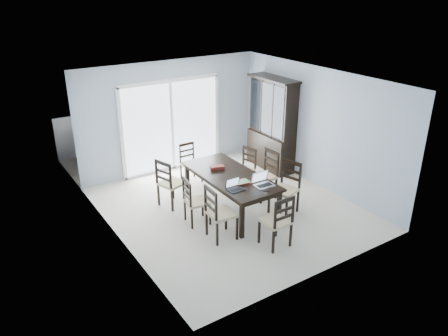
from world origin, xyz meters
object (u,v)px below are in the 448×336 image
at_px(chair_right_far, 246,163).
at_px(laptop_silver, 264,183).
at_px(chair_left_far, 168,178).
at_px(chair_end_far, 189,158).
at_px(laptop_dark, 236,188).
at_px(hot_tub, 139,140).
at_px(game_box, 217,167).
at_px(chair_right_near, 287,182).
at_px(chair_right_mid, 267,169).
at_px(chair_end_near, 280,217).
at_px(cell_phone, 266,190).
at_px(chair_left_mid, 192,196).
at_px(china_hutch, 272,125).
at_px(chair_left_near, 217,208).
at_px(dining_table, 230,178).

height_order(chair_right_far, laptop_silver, chair_right_far).
distance_m(chair_left_far, chair_end_far, 1.31).
xyz_separation_m(laptop_dark, hot_tub, (-0.17, 4.10, -0.30)).
bearing_deg(game_box, chair_right_far, 18.71).
bearing_deg(chair_right_far, chair_end_far, 30.35).
distance_m(chair_right_near, chair_right_far, 1.36).
relative_size(chair_right_mid, chair_end_far, 1.15).
bearing_deg(chair_end_near, cell_phone, 69.97).
relative_size(chair_left_mid, laptop_silver, 2.96).
height_order(china_hutch, laptop_dark, china_hutch).
height_order(chair_end_near, laptop_dark, chair_end_near).
distance_m(chair_right_far, laptop_dark, 1.79).
xyz_separation_m(chair_left_far, hot_tub, (0.52, 2.72, -0.12)).
bearing_deg(chair_right_near, china_hutch, -46.96).
bearing_deg(laptop_silver, chair_right_far, 67.78).
distance_m(china_hutch, laptop_silver, 2.69).
bearing_deg(china_hutch, chair_right_far, -154.04).
bearing_deg(china_hutch, chair_right_mid, -131.86).
height_order(chair_left_far, cell_phone, chair_left_far).
bearing_deg(laptop_dark, game_box, 78.17).
bearing_deg(china_hutch, chair_right_near, -120.53).
height_order(chair_right_near, chair_right_mid, chair_right_near).
bearing_deg(chair_right_mid, chair_right_far, 3.02).
relative_size(chair_end_far, game_box, 3.65).
relative_size(chair_end_near, cell_phone, 10.29).
relative_size(chair_right_mid, game_box, 4.22).
xyz_separation_m(chair_left_far, laptop_dark, (0.69, -1.38, 0.18)).
bearing_deg(chair_left_far, chair_right_far, 71.49).
height_order(chair_left_mid, chair_right_far, chair_left_mid).
height_order(chair_left_mid, chair_left_far, chair_left_far).
bearing_deg(chair_right_near, chair_left_far, 36.50).
height_order(china_hutch, game_box, china_hutch).
relative_size(chair_left_near, chair_left_far, 0.99).
relative_size(chair_left_mid, chair_left_far, 0.90).
xyz_separation_m(dining_table, laptop_silver, (0.24, -0.75, 0.14)).
relative_size(chair_end_near, laptop_silver, 3.13).
height_order(chair_left_far, chair_right_far, chair_left_far).
bearing_deg(chair_end_near, hot_tub, 93.55).
height_order(chair_end_near, chair_end_far, chair_end_near).
bearing_deg(chair_right_far, chair_right_near, 167.20).
xyz_separation_m(laptop_dark, game_box, (0.22, 0.99, -0.01)).
relative_size(chair_end_near, laptop_dark, 3.87).
xyz_separation_m(laptop_silver, cell_phone, (-0.08, -0.18, -0.05)).
distance_m(chair_end_far, hot_tub, 1.89).
relative_size(chair_left_mid, cell_phone, 9.71).
bearing_deg(chair_right_near, chair_end_near, 117.39).
relative_size(chair_right_near, game_box, 4.30).
bearing_deg(dining_table, chair_right_far, 38.10).
distance_m(dining_table, game_box, 0.40).
bearing_deg(hot_tub, chair_left_near, -94.75).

